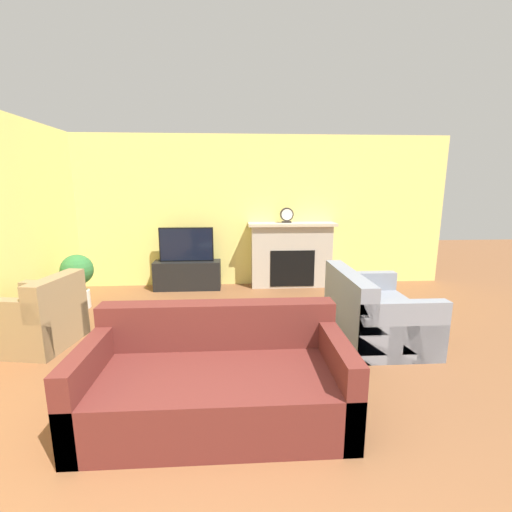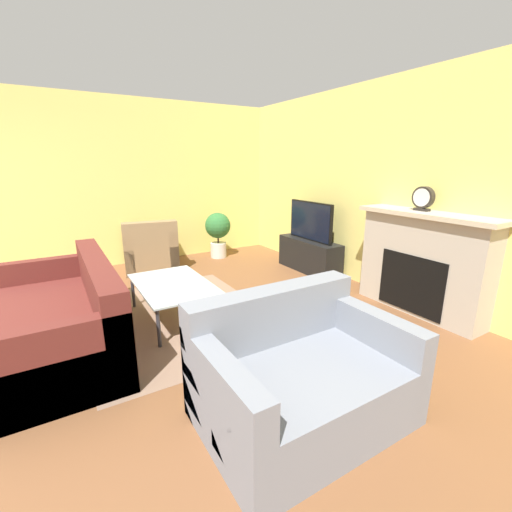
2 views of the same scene
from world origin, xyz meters
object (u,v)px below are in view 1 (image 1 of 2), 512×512
Objects in this scene: potted_plant at (78,275)px; couch_loveseat at (373,314)px; tv at (186,245)px; mantel_clock at (287,215)px; armchair_by_window at (39,320)px; coffee_table at (211,319)px; couch_sectional at (217,380)px.

couch_loveseat is at bearing -17.57° from potted_plant.
couch_loveseat is (2.51, -2.16, -0.52)m from tv.
potted_plant is 3.05× the size of mantel_clock.
mantel_clock reaches higher than potted_plant.
armchair_by_window reaches higher than potted_plant.
armchair_by_window is 4.00m from mantel_clock.
potted_plant is (-0.10, 1.25, 0.20)m from armchair_by_window.
couch_loveseat is 1.94m from coffee_table.
couch_loveseat is at bearing 36.20° from couch_sectional.
coffee_table is at bearing -115.58° from mantel_clock.
tv is 1.76m from potted_plant.
tv is at bearing 103.55° from coffee_table.
couch_sectional is 1.50× the size of couch_loveseat.
armchair_by_window is (-3.90, 0.01, 0.01)m from couch_loveseat.
tv reaches higher than armchair_by_window.
tv is at bearing 156.18° from armchair_by_window.
tv reaches higher than potted_plant.
coffee_table is (0.58, -2.40, -0.43)m from tv.
potted_plant is at bearing -163.14° from mantel_clock.
couch_loveseat reaches higher than coffee_table.
armchair_by_window is at bearing 89.80° from couch_loveseat.
armchair_by_window is 0.79× the size of coffee_table.
tv is 1.84m from mantel_clock.
couch_loveseat is at bearing -71.97° from mantel_clock.
armchair_by_window is 1.99m from coffee_table.
couch_loveseat reaches higher than potted_plant.
armchair_by_window is (-1.39, -2.15, -0.50)m from tv.
armchair_by_window is 1.12× the size of potted_plant.
armchair_by_window is 3.42× the size of mantel_clock.
mantel_clock is (3.26, 0.99, 0.80)m from potted_plant.
mantel_clock reaches higher than couch_loveseat.
armchair_by_window is at bearing -85.49° from potted_plant.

